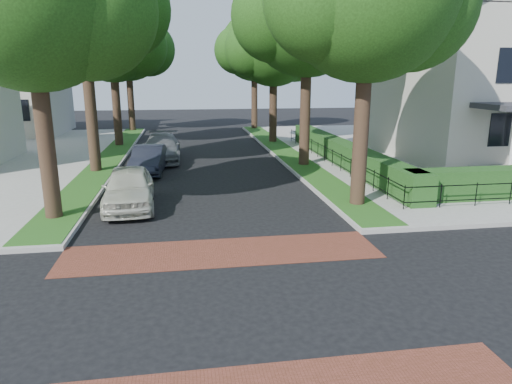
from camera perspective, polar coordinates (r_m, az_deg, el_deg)
ground at (r=10.29m, az=-2.79°, el=-14.15°), size 120.00×120.00×0.00m
sidewalk_ne at (r=34.98m, az=27.04°, el=4.88°), size 30.00×30.00×0.15m
crosswalk_far at (r=13.18m, az=-4.30°, el=-7.52°), size 9.00×2.20×0.01m
grass_strip_ne at (r=29.18m, az=3.75°, el=5.00°), size 1.60×29.80×0.02m
grass_strip_nw at (r=28.84m, az=-17.75°, el=4.23°), size 1.60×29.80×0.02m
tree_right_mid at (r=25.29m, az=6.59°, el=21.29°), size 8.25×7.09×11.22m
tree_right_far at (r=33.91m, az=2.32°, el=17.76°), size 7.25×6.23×9.74m
tree_right_back at (r=42.79m, az=-0.11°, el=17.56°), size 7.50×6.45×10.20m
tree_left_mid at (r=24.88m, az=-20.65°, el=21.47°), size 8.00×6.88×11.48m
tree_left_far at (r=33.58m, az=-17.38°, el=17.55°), size 7.00×6.02×9.86m
tree_left_back at (r=42.54m, az=-15.63°, el=17.27°), size 7.75×6.66×10.44m
hedge_main_road at (r=25.83m, az=10.76°, el=4.87°), size 1.00×18.00×1.20m
fence_main_road at (r=25.60m, az=9.05°, el=4.52°), size 0.06×18.00×0.90m
house_victorian at (r=31.00m, az=28.61°, el=14.76°), size 13.00×13.05×12.48m
house_left_far at (r=43.50m, az=-29.25°, el=12.80°), size 10.00×9.00×10.14m
parked_car_front at (r=17.93m, az=-15.61°, el=0.52°), size 2.12×4.67×1.56m
parked_car_middle at (r=24.10m, az=-13.26°, el=3.96°), size 1.77×4.37×1.41m
parked_car_rear at (r=27.47m, az=-11.72°, el=5.43°), size 2.17×5.32×1.54m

